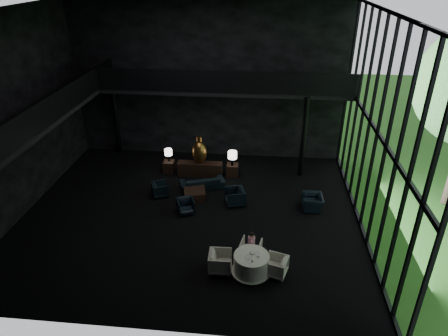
# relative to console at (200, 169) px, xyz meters

# --- Properties ---
(floor) EXTENTS (14.00, 12.00, 0.02)m
(floor) POSITION_rel_console_xyz_m (0.15, -3.46, -0.35)
(floor) COLOR black
(floor) RESTS_ON ground
(ceiling) EXTENTS (14.00, 12.00, 0.02)m
(ceiling) POSITION_rel_console_xyz_m (0.15, -3.46, 7.65)
(ceiling) COLOR black
(ceiling) RESTS_ON ground
(wall_back) EXTENTS (14.00, 0.04, 8.00)m
(wall_back) POSITION_rel_console_xyz_m (0.15, 2.54, 3.65)
(wall_back) COLOR black
(wall_back) RESTS_ON ground
(wall_front) EXTENTS (14.00, 0.04, 8.00)m
(wall_front) POSITION_rel_console_xyz_m (0.15, -9.46, 3.65)
(wall_front) COLOR black
(wall_front) RESTS_ON ground
(wall_left) EXTENTS (0.04, 12.00, 8.00)m
(wall_left) POSITION_rel_console_xyz_m (-6.85, -3.46, 3.65)
(wall_left) COLOR black
(wall_left) RESTS_ON ground
(curtain_wall) EXTENTS (0.20, 12.00, 8.00)m
(curtain_wall) POSITION_rel_console_xyz_m (7.10, -3.46, 3.65)
(curtain_wall) COLOR black
(curtain_wall) RESTS_ON ground
(mezzanine_left) EXTENTS (2.00, 12.00, 0.25)m
(mezzanine_left) POSITION_rel_console_xyz_m (-5.85, -3.46, 3.65)
(mezzanine_left) COLOR black
(mezzanine_left) RESTS_ON wall_left
(mezzanine_back) EXTENTS (12.00, 2.00, 0.25)m
(mezzanine_back) POSITION_rel_console_xyz_m (1.15, 1.54, 3.65)
(mezzanine_back) COLOR black
(mezzanine_back) RESTS_ON wall_back
(railing_left) EXTENTS (0.06, 12.00, 1.00)m
(railing_left) POSITION_rel_console_xyz_m (-4.85, -3.46, 4.25)
(railing_left) COLOR black
(railing_left) RESTS_ON mezzanine_left
(railing_back) EXTENTS (12.00, 0.06, 1.00)m
(railing_back) POSITION_rel_console_xyz_m (1.15, 0.54, 4.25)
(railing_back) COLOR black
(railing_back) RESTS_ON mezzanine_back
(column_nw) EXTENTS (0.24, 0.24, 4.00)m
(column_nw) POSITION_rel_console_xyz_m (-4.85, 2.24, 1.65)
(column_nw) COLOR black
(column_nw) RESTS_ON floor
(column_ne) EXTENTS (0.24, 0.24, 4.00)m
(column_ne) POSITION_rel_console_xyz_m (4.95, 0.54, 1.65)
(column_ne) COLOR black
(column_ne) RESTS_ON floor
(console) EXTENTS (2.18, 0.49, 0.69)m
(console) POSITION_rel_console_xyz_m (0.00, 0.00, 0.00)
(console) COLOR black
(console) RESTS_ON floor
(bronze_urn) EXTENTS (0.73, 0.73, 1.36)m
(bronze_urn) POSITION_rel_console_xyz_m (0.00, 0.06, 0.93)
(bronze_urn) COLOR olive
(bronze_urn) RESTS_ON console
(side_table_left) EXTENTS (0.54, 0.54, 0.59)m
(side_table_left) POSITION_rel_console_xyz_m (-1.60, 0.20, -0.05)
(side_table_left) COLOR black
(side_table_left) RESTS_ON floor
(table_lamp_left) EXTENTS (0.38, 0.38, 0.64)m
(table_lamp_left) POSITION_rel_console_xyz_m (-1.60, 0.25, 0.70)
(table_lamp_left) COLOR black
(table_lamp_left) RESTS_ON side_table_left
(side_table_right) EXTENTS (0.56, 0.56, 0.61)m
(side_table_right) POSITION_rel_console_xyz_m (1.60, 0.13, -0.04)
(side_table_right) COLOR black
(side_table_right) RESTS_ON floor
(table_lamp_right) EXTENTS (0.44, 0.44, 0.74)m
(table_lamp_right) POSITION_rel_console_xyz_m (1.60, 0.05, 0.79)
(table_lamp_right) COLOR black
(table_lamp_right) RESTS_ON side_table_right
(sofa) EXTENTS (2.06, 1.22, 0.78)m
(sofa) POSITION_rel_console_xyz_m (0.31, -1.26, 0.04)
(sofa) COLOR black
(sofa) RESTS_ON floor
(lounge_armchair_west) EXTENTS (0.81, 0.83, 0.66)m
(lounge_armchair_west) POSITION_rel_console_xyz_m (-1.49, -2.09, -0.02)
(lounge_armchair_west) COLOR black
(lounge_armchair_west) RESTS_ON floor
(lounge_armchair_east) EXTENTS (0.98, 1.02, 0.86)m
(lounge_armchair_east) POSITION_rel_console_xyz_m (1.92, -2.48, 0.08)
(lounge_armchair_east) COLOR black
(lounge_armchair_east) RESTS_ON floor
(lounge_armchair_south) EXTENTS (0.79, 0.77, 0.63)m
(lounge_armchair_south) POSITION_rel_console_xyz_m (-0.09, -3.36, -0.03)
(lounge_armchair_south) COLOR black
(lounge_armchair_south) RESTS_ON floor
(window_armchair) EXTENTS (0.57, 0.86, 0.74)m
(window_armchair) POSITION_rel_console_xyz_m (5.25, -2.50, 0.02)
(window_armchair) COLOR black
(window_armchair) RESTS_ON floor
(coffee_table) EXTENTS (1.11, 1.11, 0.41)m
(coffee_table) POSITION_rel_console_xyz_m (0.09, -2.17, -0.14)
(coffee_table) COLOR black
(coffee_table) RESTS_ON floor
(dining_table) EXTENTS (1.36, 1.36, 0.75)m
(dining_table) POSITION_rel_console_xyz_m (2.80, -6.77, -0.02)
(dining_table) COLOR white
(dining_table) RESTS_ON floor
(dining_chair_north) EXTENTS (0.77, 0.73, 0.68)m
(dining_chair_north) POSITION_rel_console_xyz_m (2.75, -5.90, -0.01)
(dining_chair_north) COLOR beige
(dining_chair_north) RESTS_ON floor
(dining_chair_east) EXTENTS (0.82, 0.85, 0.71)m
(dining_chair_east) POSITION_rel_console_xyz_m (3.62, -6.74, 0.01)
(dining_chair_east) COLOR beige
(dining_chair_east) RESTS_ON floor
(dining_chair_west) EXTENTS (0.75, 0.80, 0.80)m
(dining_chair_west) POSITION_rel_console_xyz_m (1.74, -6.73, 0.05)
(dining_chair_west) COLOR beige
(dining_chair_west) RESTS_ON floor
(child) EXTENTS (0.25, 0.25, 0.55)m
(child) POSITION_rel_console_xyz_m (2.76, -5.84, 0.37)
(child) COLOR #EFA7D2
(child) RESTS_ON dining_chair_north
(plate_a) EXTENTS (0.28, 0.28, 0.02)m
(plate_a) POSITION_rel_console_xyz_m (2.70, -6.88, 0.41)
(plate_a) COLOR white
(plate_a) RESTS_ON dining_table
(plate_b) EXTENTS (0.27, 0.27, 0.01)m
(plate_b) POSITION_rel_console_xyz_m (2.99, -6.63, 0.41)
(plate_b) COLOR white
(plate_b) RESTS_ON dining_table
(saucer) EXTENTS (0.17, 0.17, 0.01)m
(saucer) POSITION_rel_console_xyz_m (3.03, -6.83, 0.41)
(saucer) COLOR white
(saucer) RESTS_ON dining_table
(coffee_cup) EXTENTS (0.08, 0.08, 0.06)m
(coffee_cup) POSITION_rel_console_xyz_m (3.02, -6.82, 0.44)
(coffee_cup) COLOR white
(coffee_cup) RESTS_ON saucer
(cereal_bowl) EXTENTS (0.18, 0.18, 0.09)m
(cereal_bowl) POSITION_rel_console_xyz_m (2.82, -6.70, 0.45)
(cereal_bowl) COLOR white
(cereal_bowl) RESTS_ON dining_table
(cream_pot) EXTENTS (0.06, 0.06, 0.07)m
(cream_pot) POSITION_rel_console_xyz_m (2.83, -7.09, 0.44)
(cream_pot) COLOR #99999E
(cream_pot) RESTS_ON dining_table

